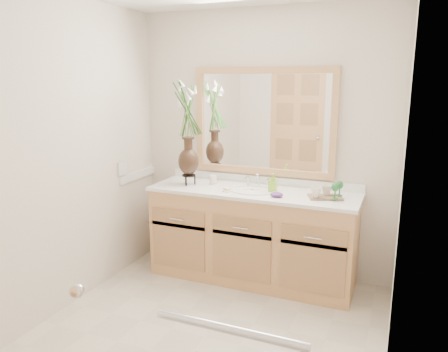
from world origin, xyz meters
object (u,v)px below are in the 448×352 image
at_px(tray, 325,197).
at_px(soap_bottle, 273,183).
at_px(flower_vase, 188,117).
at_px(tumbler, 213,180).

bearing_deg(tray, soap_bottle, 152.55).
bearing_deg(soap_bottle, tray, -11.61).
relative_size(soap_bottle, tray, 0.52).
bearing_deg(flower_vase, tumbler, 26.04).
height_order(tumbler, soap_bottle, soap_bottle).
bearing_deg(tray, flower_vase, 159.91).
bearing_deg(tray, tumbler, 154.71).
bearing_deg(flower_vase, soap_bottle, 5.32).
distance_m(flower_vase, tray, 1.38).
distance_m(tumbler, soap_bottle, 0.58).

